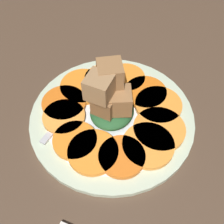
{
  "coord_description": "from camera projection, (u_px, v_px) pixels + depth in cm",
  "views": [
    {
      "loc": [
        27.97,
        11.19,
        44.19
      ],
      "look_at": [
        0.0,
        0.0,
        4.1
      ],
      "focal_mm": 45.0,
      "sensor_mm": 36.0,
      "label": 1
    }
  ],
  "objects": [
    {
      "name": "table_slab",
      "position": [
        112.0,
        122.0,
        0.53
      ],
      "size": [
        120.0,
        120.0,
        2.0
      ],
      "primitive_type": "cube",
      "color": "#4C3828",
      "rests_on": "ground"
    },
    {
      "name": "center_pile",
      "position": [
        110.0,
        100.0,
        0.47
      ],
      "size": [
        8.58,
        7.83,
        10.79
      ],
      "color": "#235128",
      "rests_on": "plate"
    },
    {
      "name": "carrot_slice_5",
      "position": [
        122.0,
        156.0,
        0.45
      ],
      "size": [
        7.69,
        7.69,
        0.9
      ],
      "primitive_type": "cylinder",
      "color": "orange",
      "rests_on": "plate"
    },
    {
      "name": "carrot_slice_9",
      "position": [
        146.0,
        93.0,
        0.54
      ],
      "size": [
        8.04,
        8.04,
        0.9
      ],
      "primitive_type": "cylinder",
      "color": "orange",
      "rests_on": "plate"
    },
    {
      "name": "carrot_slice_3",
      "position": [
        75.0,
        140.0,
        0.47
      ],
      "size": [
        7.53,
        7.53,
        0.9
      ],
      "primitive_type": "cylinder",
      "color": "orange",
      "rests_on": "plate"
    },
    {
      "name": "plate",
      "position": [
        112.0,
        117.0,
        0.51
      ],
      "size": [
        29.87,
        29.87,
        1.05
      ],
      "color": "beige",
      "rests_on": "table_slab"
    },
    {
      "name": "carrot_slice_0",
      "position": [
        83.0,
        86.0,
        0.55
      ],
      "size": [
        8.85,
        8.85,
        0.9
      ],
      "primitive_type": "cylinder",
      "color": "orange",
      "rests_on": "plate"
    },
    {
      "name": "carrot_slice_2",
      "position": [
        64.0,
        117.0,
        0.5
      ],
      "size": [
        7.62,
        7.62,
        0.9
      ],
      "primitive_type": "cylinder",
      "color": "#F99438",
      "rests_on": "plate"
    },
    {
      "name": "carrot_slice_7",
      "position": [
        159.0,
        130.0,
        0.49
      ],
      "size": [
        9.09,
        9.09,
        0.9
      ],
      "primitive_type": "cylinder",
      "color": "orange",
      "rests_on": "plate"
    },
    {
      "name": "carrot_slice_10",
      "position": [
        126.0,
        78.0,
        0.56
      ],
      "size": [
        7.52,
        7.52,
        0.9
      ],
      "primitive_type": "cylinder",
      "color": "orange",
      "rests_on": "plate"
    },
    {
      "name": "carrot_slice_1",
      "position": [
        64.0,
        103.0,
        0.52
      ],
      "size": [
        8.21,
        8.21,
        0.9
      ],
      "primitive_type": "cylinder",
      "color": "orange",
      "rests_on": "plate"
    },
    {
      "name": "fork",
      "position": [
        74.0,
        105.0,
        0.52
      ],
      "size": [
        18.02,
        4.16,
        0.4
      ],
      "rotation": [
        0.0,
        0.0,
        -0.14
      ],
      "color": "#B2B2B7",
      "rests_on": "plate"
    },
    {
      "name": "carrot_slice_8",
      "position": [
        158.0,
        105.0,
        0.52
      ],
      "size": [
        8.69,
        8.69,
        0.9
      ],
      "primitive_type": "cylinder",
      "color": "orange",
      "rests_on": "plate"
    },
    {
      "name": "carrot_slice_6",
      "position": [
        148.0,
        145.0,
        0.47
      ],
      "size": [
        8.78,
        8.78,
        0.9
      ],
      "primitive_type": "cylinder",
      "color": "orange",
      "rests_on": "plate"
    },
    {
      "name": "carrot_slice_4",
      "position": [
        93.0,
        152.0,
        0.46
      ],
      "size": [
        8.42,
        8.42,
        0.9
      ],
      "primitive_type": "cylinder",
      "color": "orange",
      "rests_on": "plate"
    },
    {
      "name": "carrot_slice_11",
      "position": [
        104.0,
        79.0,
        0.56
      ],
      "size": [
        7.75,
        7.75,
        0.9
      ],
      "primitive_type": "cylinder",
      "color": "orange",
      "rests_on": "plate"
    }
  ]
}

